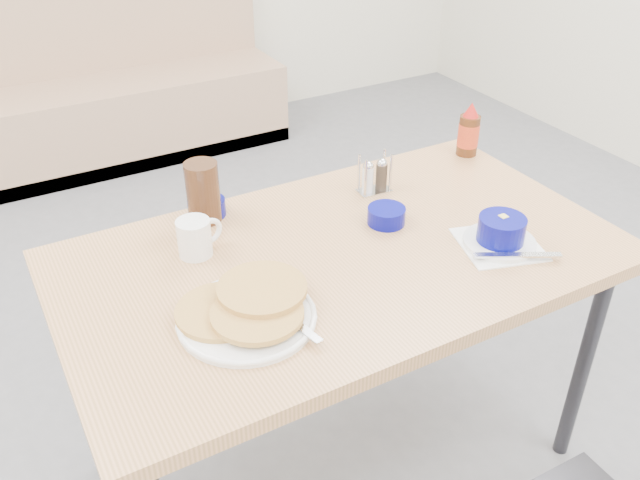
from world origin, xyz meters
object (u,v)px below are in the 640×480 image
pancake_plate (247,311)px  butter_bowl (386,216)px  amber_tumbler (203,192)px  creamer_bowl (207,208)px  coffee_mug (196,237)px  grits_setting (501,234)px  condiment_caddy (375,178)px  syrup_bottle (469,132)px  dining_table (342,272)px  booth_bench (108,94)px

pancake_plate → butter_bowl: bearing=21.0°
amber_tumbler → butter_bowl: bearing=-31.5°
creamer_bowl → amber_tumbler: bearing=-121.1°
pancake_plate → coffee_mug: (-0.00, 0.30, 0.03)m
pancake_plate → grits_setting: size_ratio=1.21×
creamer_bowl → pancake_plate: bearing=-100.7°
butter_bowl → amber_tumbler: bearing=148.5°
pancake_plate → condiment_caddy: 0.66m
pancake_plate → coffee_mug: 0.30m
grits_setting → butter_bowl: size_ratio=2.54×
syrup_bottle → grits_setting: bearing=-120.8°
syrup_bottle → creamer_bowl: bearing=177.1°
dining_table → condiment_caddy: size_ratio=12.04×
dining_table → pancake_plate: pancake_plate is taller
dining_table → coffee_mug: bearing=151.6°
dining_table → creamer_bowl: bearing=123.9°
coffee_mug → grits_setting: 0.76m
booth_bench → condiment_caddy: (0.24, -2.30, 0.45)m
dining_table → grits_setting: grits_setting is taller
grits_setting → amber_tumbler: size_ratio=1.54×
condiment_caddy → creamer_bowl: bearing=171.5°
booth_bench → butter_bowl: 2.51m
grits_setting → butter_bowl: (-0.19, 0.23, -0.01)m
pancake_plate → syrup_bottle: bearing=23.7°
booth_bench → butter_bowl: booth_bench is taller
creamer_bowl → amber_tumbler: (-0.01, -0.02, 0.06)m
pancake_plate → amber_tumbler: size_ratio=1.86×
butter_bowl → amber_tumbler: amber_tumbler is taller
coffee_mug → condiment_caddy: size_ratio=1.06×
booth_bench → coffee_mug: 2.43m
creamer_bowl → butter_bowl: size_ratio=1.01×
booth_bench → dining_table: bearing=-90.0°
grits_setting → butter_bowl: grits_setting is taller
creamer_bowl → butter_bowl: 0.49m
coffee_mug → butter_bowl: bearing=-12.3°
grits_setting → condiment_caddy: bearing=106.6°
booth_bench → grits_setting: size_ratio=7.36×
coffee_mug → amber_tumbler: 0.17m
grits_setting → creamer_bowl: 0.78m
butter_bowl → booth_bench: bearing=94.0°
grits_setting → syrup_bottle: (0.28, 0.46, 0.04)m
butter_bowl → syrup_bottle: bearing=26.4°
booth_bench → creamer_bowl: 2.25m
creamer_bowl → butter_bowl: (0.40, -0.27, -0.00)m
coffee_mug → grits_setting: (0.68, -0.34, -0.01)m
booth_bench → grits_setting: 2.76m
dining_table → amber_tumbler: amber_tumbler is taller
grits_setting → creamer_bowl: bearing=139.3°
amber_tumbler → dining_table: bearing=-53.0°
coffee_mug → amber_tumbler: bearing=61.7°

